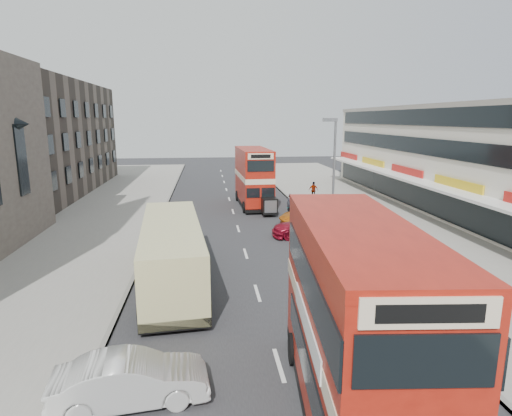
{
  "coord_description": "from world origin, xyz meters",
  "views": [
    {
      "loc": [
        -2.26,
        -10.56,
        8.08
      ],
      "look_at": [
        -0.2,
        6.85,
        4.36
      ],
      "focal_mm": 29.65,
      "sensor_mm": 36.0,
      "label": 1
    }
  ],
  "objects_px": {
    "car_left_front": "(131,380)",
    "car_right_b": "(309,216)",
    "bus_main": "(355,324)",
    "cyclist": "(290,210)",
    "car_right_a": "(309,226)",
    "pedestrian_near": "(386,235)",
    "coach": "(172,251)",
    "pedestrian_far": "(313,190)",
    "street_lamp": "(333,167)",
    "bus_second": "(254,177)"
  },
  "relations": [
    {
      "from": "car_left_front",
      "to": "car_right_b",
      "type": "relative_size",
      "value": 0.95
    },
    {
      "from": "bus_main",
      "to": "car_left_front",
      "type": "distance_m",
      "value": 6.57
    },
    {
      "from": "coach",
      "to": "car_right_b",
      "type": "height_order",
      "value": "coach"
    },
    {
      "from": "bus_second",
      "to": "coach",
      "type": "relative_size",
      "value": 0.86
    },
    {
      "from": "bus_main",
      "to": "coach",
      "type": "relative_size",
      "value": 0.89
    },
    {
      "from": "bus_second",
      "to": "car_right_a",
      "type": "bearing_deg",
      "value": 101.26
    },
    {
      "from": "cyclist",
      "to": "coach",
      "type": "bearing_deg",
      "value": -116.0
    },
    {
      "from": "street_lamp",
      "to": "coach",
      "type": "relative_size",
      "value": 0.73
    },
    {
      "from": "bus_second",
      "to": "car_left_front",
      "type": "height_order",
      "value": "bus_second"
    },
    {
      "from": "street_lamp",
      "to": "cyclist",
      "type": "bearing_deg",
      "value": 111.87
    },
    {
      "from": "bus_second",
      "to": "car_right_b",
      "type": "relative_size",
      "value": 2.05
    },
    {
      "from": "street_lamp",
      "to": "bus_second",
      "type": "bearing_deg",
      "value": 113.02
    },
    {
      "from": "bus_main",
      "to": "car_right_b",
      "type": "relative_size",
      "value": 2.13
    },
    {
      "from": "street_lamp",
      "to": "cyclist",
      "type": "relative_size",
      "value": 3.99
    },
    {
      "from": "street_lamp",
      "to": "pedestrian_near",
      "type": "bearing_deg",
      "value": -67.57
    },
    {
      "from": "car_right_a",
      "to": "pedestrian_near",
      "type": "distance_m",
      "value": 5.66
    },
    {
      "from": "coach",
      "to": "cyclist",
      "type": "distance_m",
      "value": 15.79
    },
    {
      "from": "street_lamp",
      "to": "pedestrian_near",
      "type": "distance_m",
      "value": 6.39
    },
    {
      "from": "bus_second",
      "to": "cyclist",
      "type": "height_order",
      "value": "bus_second"
    },
    {
      "from": "car_left_front",
      "to": "car_right_a",
      "type": "relative_size",
      "value": 0.86
    },
    {
      "from": "street_lamp",
      "to": "car_right_a",
      "type": "distance_m",
      "value": 4.46
    },
    {
      "from": "car_left_front",
      "to": "car_right_b",
      "type": "height_order",
      "value": "car_left_front"
    },
    {
      "from": "bus_main",
      "to": "cyclist",
      "type": "relative_size",
      "value": 4.84
    },
    {
      "from": "pedestrian_far",
      "to": "car_right_a",
      "type": "bearing_deg",
      "value": -111.0
    },
    {
      "from": "car_left_front",
      "to": "car_right_a",
      "type": "xyz_separation_m",
      "value": [
        9.3,
        16.71,
        0.02
      ]
    },
    {
      "from": "coach",
      "to": "car_right_b",
      "type": "distance_m",
      "value": 14.67
    },
    {
      "from": "street_lamp",
      "to": "car_right_a",
      "type": "relative_size",
      "value": 1.57
    },
    {
      "from": "bus_second",
      "to": "coach",
      "type": "distance_m",
      "value": 19.67
    },
    {
      "from": "street_lamp",
      "to": "car_right_b",
      "type": "xyz_separation_m",
      "value": [
        -0.94,
        2.74,
        -4.14
      ]
    },
    {
      "from": "car_left_front",
      "to": "cyclist",
      "type": "height_order",
      "value": "cyclist"
    },
    {
      "from": "coach",
      "to": "pedestrian_near",
      "type": "bearing_deg",
      "value": 10.21
    },
    {
      "from": "car_right_a",
      "to": "bus_main",
      "type": "bearing_deg",
      "value": -11.3
    },
    {
      "from": "street_lamp",
      "to": "pedestrian_far",
      "type": "height_order",
      "value": "street_lamp"
    },
    {
      "from": "coach",
      "to": "pedestrian_far",
      "type": "distance_m",
      "value": 24.35
    },
    {
      "from": "car_right_a",
      "to": "pedestrian_near",
      "type": "bearing_deg",
      "value": 40.89
    },
    {
      "from": "car_right_b",
      "to": "car_right_a",
      "type": "bearing_deg",
      "value": -14.96
    },
    {
      "from": "car_right_a",
      "to": "car_right_b",
      "type": "distance_m",
      "value": 3.5
    },
    {
      "from": "street_lamp",
      "to": "pedestrian_far",
      "type": "distance_m",
      "value": 13.3
    },
    {
      "from": "street_lamp",
      "to": "bus_main",
      "type": "bearing_deg",
      "value": -104.94
    },
    {
      "from": "car_right_a",
      "to": "pedestrian_far",
      "type": "relative_size",
      "value": 3.04
    },
    {
      "from": "street_lamp",
      "to": "pedestrian_far",
      "type": "bearing_deg",
      "value": 81.33
    },
    {
      "from": "street_lamp",
      "to": "pedestrian_near",
      "type": "height_order",
      "value": "street_lamp"
    },
    {
      "from": "car_right_b",
      "to": "pedestrian_near",
      "type": "distance_m",
      "value": 8.15
    },
    {
      "from": "bus_second",
      "to": "car_right_a",
      "type": "height_order",
      "value": "bus_second"
    },
    {
      "from": "coach",
      "to": "car_left_front",
      "type": "relative_size",
      "value": 2.51
    },
    {
      "from": "street_lamp",
      "to": "pedestrian_far",
      "type": "xyz_separation_m",
      "value": [
        1.92,
        12.6,
        -3.79
      ]
    },
    {
      "from": "coach",
      "to": "cyclist",
      "type": "bearing_deg",
      "value": 51.9
    },
    {
      "from": "pedestrian_near",
      "to": "cyclist",
      "type": "bearing_deg",
      "value": -94.85
    },
    {
      "from": "coach",
      "to": "pedestrian_near",
      "type": "distance_m",
      "value": 13.04
    },
    {
      "from": "bus_main",
      "to": "car_right_a",
      "type": "bearing_deg",
      "value": -94.7
    }
  ]
}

